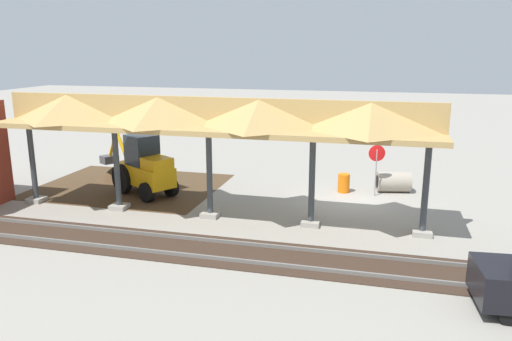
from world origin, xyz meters
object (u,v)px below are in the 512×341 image
Objects in this scene: stop_sign at (377,159)px; backhoe at (143,168)px; concrete_pipe at (393,182)px; traffic_barrel at (344,183)px.

stop_sign is 0.47× the size of backhoe.
backhoe is at bearing 12.38° from stop_sign.
backhoe is at bearing 15.94° from concrete_pipe.
concrete_pipe is 2.41m from traffic_barrel.
stop_sign is 1.78m from concrete_pipe.
concrete_pipe is (-11.47, -3.28, -0.77)m from backhoe.
stop_sign is 1.97m from traffic_barrel.
concrete_pipe is 1.92× the size of traffic_barrel.
stop_sign is 1.40× the size of concrete_pipe.
stop_sign reaches higher than traffic_barrel.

